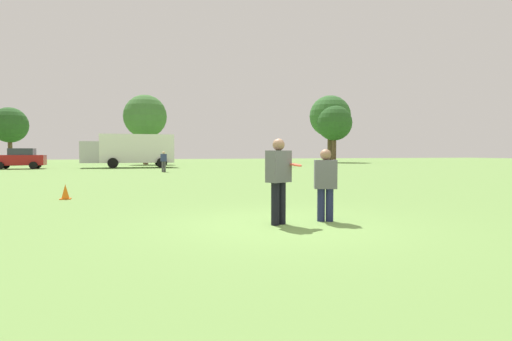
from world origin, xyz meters
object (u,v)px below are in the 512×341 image
Objects in this scene: frisbee at (295,165)px; traffic_cone at (65,192)px; bystander_field_marshal at (290,158)px; bystander_sideline_watcher at (164,160)px; player_defender at (325,181)px; parked_car_center at (20,158)px; box_truck at (130,149)px; player_thrower at (279,176)px.

traffic_cone is (-5.13, 6.47, -1.00)m from frisbee.
bystander_sideline_watcher is at bearing -150.72° from bystander_field_marshal.
bystander_sideline_watcher reaches higher than player_defender.
player_defender is 8.67m from traffic_cone.
bystander_field_marshal is at bearing -5.54° from parked_car_center.
box_truck is 5.59× the size of bystander_field_marshal.
traffic_cone is 0.32× the size of bystander_field_marshal.
bystander_field_marshal is at bearing 29.28° from bystander_sideline_watcher.
player_defender is at bearing 5.06° from player_thrower.
traffic_cone is 28.85m from parked_car_center.
player_thrower is at bearing -112.06° from bystander_field_marshal.
box_truck is (-2.70, 34.92, 0.53)m from frisbee.
player_thrower is 24.68m from bystander_sideline_watcher.
bystander_sideline_watcher reaches higher than bystander_field_marshal.
player_defender reaches higher than traffic_cone.
traffic_cone is at bearing -104.34° from bystander_sideline_watcher.
player_defender is at bearing -110.40° from bystander_field_marshal.
bystander_sideline_watcher reaches higher than traffic_cone.
player_defender is 34.97m from box_truck.
player_thrower reaches higher than bystander_field_marshal.
traffic_cone is at bearing -94.90° from box_truck.
player_defender reaches higher than bystander_field_marshal.
parked_car_center is 24.86m from bystander_field_marshal.
player_thrower is at bearing -86.16° from box_truck.
frisbee is 0.03× the size of box_truck.
frisbee is at bearing -85.58° from box_truck.
parked_car_center reaches higher than frisbee.
box_truck is at bearing 94.42° from frisbee.
frisbee is 36.52m from parked_car_center.
player_thrower is 1.12m from player_defender.
bystander_field_marshal reaches higher than frisbee.
parked_car_center reaches higher than player_thrower.
frisbee is 0.18× the size of bystander_sideline_watcher.
bystander_sideline_watcher is at bearing 91.10° from frisbee.
box_truck is 5.47× the size of bystander_sideline_watcher.
bystander_sideline_watcher reaches higher than frisbee.
bystander_sideline_watcher is at bearing 90.27° from player_thrower.
bystander_field_marshal is at bearing -10.60° from box_truck.
parked_car_center is (-11.76, 34.42, -0.07)m from player_thrower.
bystander_field_marshal reaches higher than traffic_cone.
parked_car_center reaches higher than traffic_cone.
parked_car_center is 2.76× the size of bystander_field_marshal.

